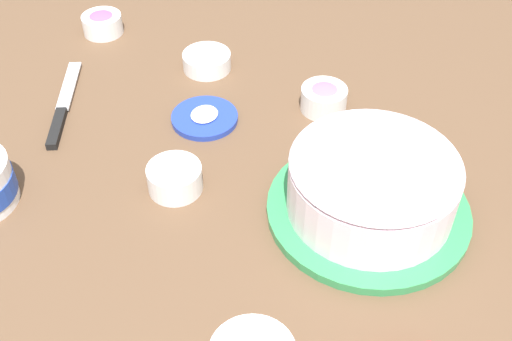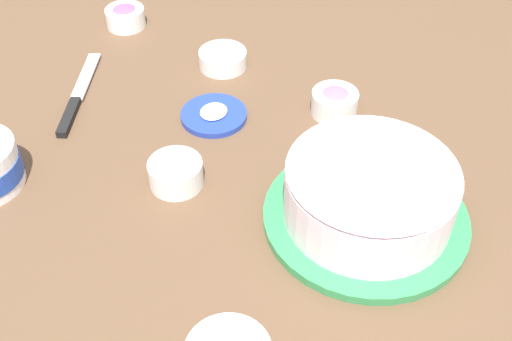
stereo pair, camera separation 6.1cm
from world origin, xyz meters
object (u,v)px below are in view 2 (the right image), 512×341
(frosted_cake, at_px, (369,195))
(sprinkle_bowl_rainbow, at_px, (125,16))
(spreading_knife, at_px, (76,99))
(frosting_tub_lid, at_px, (214,115))
(sprinkle_bowl_blue, at_px, (176,172))
(sprinkle_bowl_orange, at_px, (223,59))
(sprinkle_bowl_pink, at_px, (335,101))

(frosted_cake, height_order, sprinkle_bowl_rainbow, frosted_cake)
(spreading_knife, bearing_deg, frosting_tub_lid, -72.66)
(sprinkle_bowl_blue, xyz_separation_m, sprinkle_bowl_orange, (0.30, 0.09, -0.01))
(spreading_knife, height_order, sprinkle_bowl_pink, sprinkle_bowl_pink)
(spreading_knife, height_order, sprinkle_bowl_blue, sprinkle_bowl_blue)
(sprinkle_bowl_rainbow, height_order, sprinkle_bowl_blue, sprinkle_bowl_rainbow)
(frosted_cake, xyz_separation_m, frosting_tub_lid, (0.10, 0.30, -0.05))
(spreading_knife, bearing_deg, sprinkle_bowl_rainbow, 16.75)
(sprinkle_bowl_orange, bearing_deg, sprinkle_bowl_pink, -98.44)
(sprinkle_bowl_rainbow, bearing_deg, sprinkle_bowl_pink, -98.40)
(frosted_cake, bearing_deg, sprinkle_bowl_rainbow, 65.46)
(sprinkle_bowl_rainbow, bearing_deg, spreading_knife, -163.25)
(frosted_cake, distance_m, sprinkle_bowl_blue, 0.28)
(sprinkle_bowl_rainbow, bearing_deg, frosted_cake, -114.54)
(spreading_knife, bearing_deg, sprinkle_bowl_pink, -66.28)
(spreading_knife, relative_size, sprinkle_bowl_pink, 2.87)
(sprinkle_bowl_rainbow, bearing_deg, sprinkle_bowl_orange, -98.36)
(sprinkle_bowl_blue, relative_size, sprinkle_bowl_pink, 1.04)
(frosting_tub_lid, relative_size, sprinkle_bowl_pink, 1.43)
(frosting_tub_lid, relative_size, sprinkle_bowl_orange, 1.26)
(sprinkle_bowl_orange, bearing_deg, frosting_tub_lid, -156.12)
(sprinkle_bowl_pink, bearing_deg, sprinkle_bowl_blue, 151.75)
(sprinkle_bowl_pink, bearing_deg, sprinkle_bowl_orange, 81.56)
(frosting_tub_lid, xyz_separation_m, spreading_knife, (-0.07, 0.23, -0.00))
(frosted_cake, xyz_separation_m, spreading_knife, (0.03, 0.53, -0.05))
(frosting_tub_lid, xyz_separation_m, sprinkle_bowl_blue, (-0.16, -0.03, 0.02))
(frosted_cake, height_order, sprinkle_bowl_blue, frosted_cake)
(spreading_knife, height_order, sprinkle_bowl_rainbow, sprinkle_bowl_rainbow)
(frosting_tub_lid, height_order, sprinkle_bowl_rainbow, sprinkle_bowl_rainbow)
(spreading_knife, bearing_deg, sprinkle_bowl_blue, -108.74)
(spreading_knife, distance_m, sprinkle_bowl_rainbow, 0.26)
(sprinkle_bowl_blue, height_order, sprinkle_bowl_pink, sprinkle_bowl_pink)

